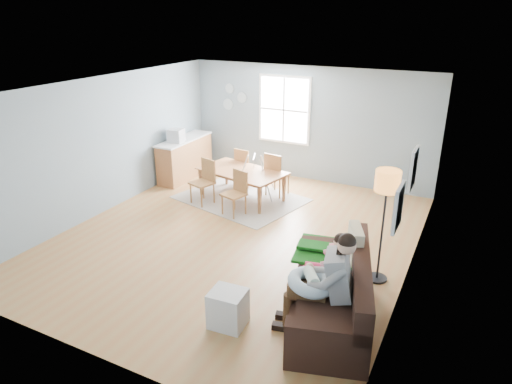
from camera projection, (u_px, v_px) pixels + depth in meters
The scene contains 22 objects.
room at pixel (235, 105), 7.48m from camera, with size 8.40×9.40×3.90m.
window at pixel (284, 110), 10.88m from camera, with size 1.32×0.08×1.62m.
pictures at pixel (406, 187), 5.58m from camera, with size 0.05×1.34×0.74m.
wall_plates at pixel (233, 98), 11.41m from camera, with size 0.67×0.02×0.66m.
sofa at pixel (335, 296), 6.06m from camera, with size 1.54×2.42×0.91m.
green_throw at pixel (331, 252), 6.66m from camera, with size 1.02×0.89×0.04m, color #155C18.
beige_pillow at pixel (355, 244), 6.37m from camera, with size 0.15×0.52×0.52m, color #BCB190.
father at pixel (325, 279), 5.63m from camera, with size 1.04×0.59×1.43m.
nursing_pillow at pixel (311, 282), 5.68m from camera, with size 0.60×0.60×0.16m, color silver.
infant at pixel (311, 275), 5.68m from camera, with size 0.30×0.39×0.15m.
toddler at pixel (331, 258), 6.10m from camera, with size 0.62×0.38×0.93m.
floor_lamp at pixel (387, 191), 6.49m from camera, with size 0.36×0.36×1.77m.
storage_cube at pixel (227, 308), 5.93m from camera, with size 0.48×0.43×0.50m.
rug at pixel (241, 198), 10.04m from camera, with size 2.54×1.93×0.01m, color #A39D95.
dining_table at pixel (241, 185), 9.92m from camera, with size 1.84×1.03×0.65m, color brown.
chair_sw at pixel (205, 178), 9.66m from camera, with size 0.54×0.54×0.95m.
chair_se at pixel (237, 190), 9.12m from camera, with size 0.52×0.52×0.91m.
chair_nw at pixel (244, 165), 10.56m from camera, with size 0.47×0.47×0.92m.
chair_ne at pixel (275, 172), 9.99m from camera, with size 0.51×0.51×0.99m.
counter at pixel (185, 158), 11.18m from camera, with size 0.53×1.76×0.98m.
monitor at pixel (176, 136), 10.66m from camera, with size 0.36×0.35×0.31m.
baby_swing at pixel (254, 178), 10.13m from camera, with size 1.14×1.14×0.89m.
Camera 1 is at (3.66, -6.53, 3.86)m, focal length 32.00 mm.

